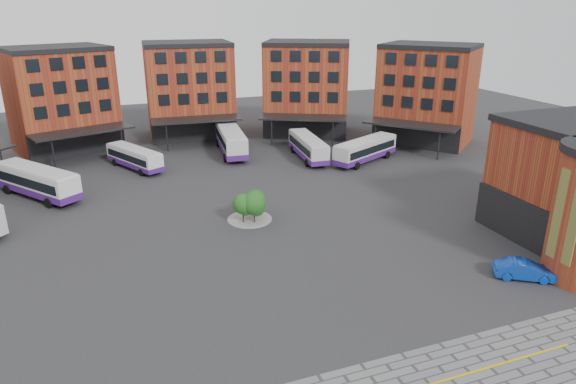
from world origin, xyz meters
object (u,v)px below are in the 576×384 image
object	(u,v)px
tree_island	(252,205)
bus_f	(365,150)
bus_d	(231,140)
bus_e	(308,147)
bus_c	(134,158)
bus_b	(37,181)
blue_car	(525,270)

from	to	relation	value
tree_island	bus_f	bearing A→B (deg)	34.69
bus_d	bus_e	xyz separation A→B (m)	(9.17, -6.33, -0.25)
bus_c	bus_d	xyz separation A→B (m)	(13.47, 2.73, 0.41)
bus_b	bus_c	size ratio (longest dim) A/B	1.15
bus_f	bus_e	bearing A→B (deg)	-148.02
blue_car	bus_d	bearing A→B (deg)	48.15
tree_island	bus_f	distance (m)	24.37
bus_b	bus_e	bearing A→B (deg)	-30.93
bus_b	blue_car	distance (m)	49.15
bus_e	blue_car	distance (m)	36.27
bus_f	blue_car	xyz separation A→B (m)	(-3.57, -31.99, -0.94)
bus_d	bus_f	size ratio (longest dim) A/B	1.16
bus_f	bus_d	bearing A→B (deg)	-149.54
blue_car	bus_b	bearing A→B (deg)	80.18
bus_b	bus_f	bearing A→B (deg)	-37.74
bus_b	blue_car	world-z (taller)	bus_b
bus_e	bus_f	distance (m)	7.79
bus_c	bus_e	world-z (taller)	bus_e
bus_f	tree_island	bearing A→B (deg)	-81.28
tree_island	bus_e	world-z (taller)	tree_island
bus_f	blue_car	size ratio (longest dim) A/B	2.44
bus_e	bus_f	bearing A→B (deg)	-26.77
bus_f	bus_b	bearing A→B (deg)	-117.17
bus_c	bus_d	bearing A→B (deg)	-15.20
bus_c	bus_e	xyz separation A→B (m)	(22.64, -3.60, 0.16)
bus_b	bus_d	world-z (taller)	bus_d
bus_e	blue_car	xyz separation A→B (m)	(3.04, -36.13, -0.92)
bus_d	blue_car	size ratio (longest dim) A/B	2.84
bus_c	bus_b	bearing A→B (deg)	-174.33
bus_b	bus_d	xyz separation A→B (m)	(24.35, 9.63, 0.09)
tree_island	blue_car	distance (m)	24.51
bus_d	bus_e	distance (m)	11.15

